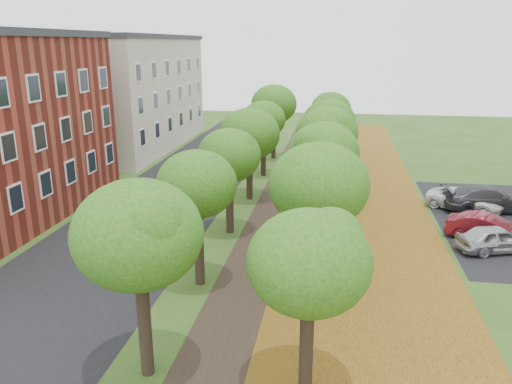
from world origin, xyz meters
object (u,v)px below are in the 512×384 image
at_px(car_white, 465,199).
at_px(car_silver, 496,239).
at_px(car_grey, 487,199).
at_px(car_red, 489,229).

bearing_deg(car_white, car_silver, -155.17).
bearing_deg(car_grey, car_red, 157.76).
bearing_deg(car_red, car_white, 22.85).
height_order(car_silver, car_white, car_silver).
relative_size(car_silver, car_grey, 0.74).
bearing_deg(car_silver, car_red, -18.77).
relative_size(car_red, car_white, 0.92).
xyz_separation_m(car_silver, car_white, (0.00, 6.47, -0.04)).
relative_size(car_silver, car_red, 0.94).
bearing_deg(car_red, car_grey, 9.18).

